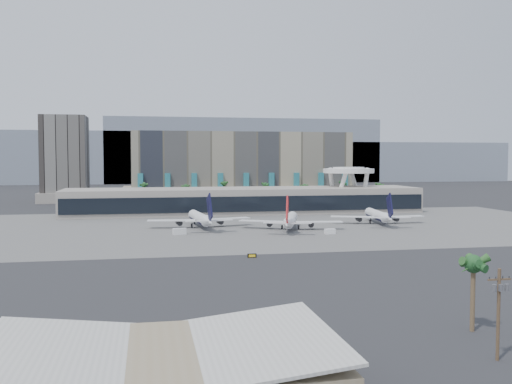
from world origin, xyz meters
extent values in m
plane|color=#232326|center=(0.00, 0.00, 0.00)|extent=(900.00, 900.00, 0.00)
cube|color=#5B5B59|center=(0.00, 55.00, 0.03)|extent=(260.00, 130.00, 0.06)
cube|color=gray|center=(-180.00, 470.00, 27.50)|extent=(260.00, 60.00, 55.00)
cube|color=gray|center=(60.00, 470.00, 35.00)|extent=(300.00, 60.00, 70.00)
cube|color=gray|center=(260.00, 470.00, 22.50)|extent=(220.00, 60.00, 45.00)
cube|color=tan|center=(10.00, 175.00, 21.00)|extent=(130.00, 22.00, 42.00)
cube|color=tan|center=(10.00, 173.00, 5.00)|extent=(140.00, 30.00, 10.00)
cube|color=teal|center=(-50.00, 163.00, 9.00)|extent=(3.00, 2.00, 18.00)
cube|color=teal|center=(-35.00, 163.00, 9.00)|extent=(3.00, 2.00, 18.00)
cube|color=teal|center=(-20.00, 163.00, 9.00)|extent=(3.00, 2.00, 18.00)
cube|color=teal|center=(-5.00, 163.00, 9.00)|extent=(3.00, 2.00, 18.00)
cube|color=teal|center=(10.00, 163.00, 9.00)|extent=(3.00, 2.00, 18.00)
cube|color=teal|center=(25.00, 163.00, 9.00)|extent=(3.00, 2.00, 18.00)
cube|color=teal|center=(40.00, 163.00, 9.00)|extent=(3.00, 2.00, 18.00)
cube|color=teal|center=(55.00, 163.00, 9.00)|extent=(3.00, 2.00, 18.00)
cube|color=teal|center=(70.00, 163.00, 9.00)|extent=(3.00, 2.00, 18.00)
cube|color=black|center=(-95.00, 200.00, 26.00)|extent=(26.00, 26.00, 52.00)
cube|color=#A9A194|center=(-95.00, 200.00, 3.00)|extent=(30.00, 30.00, 6.00)
cube|color=#A9A194|center=(0.00, 110.00, 6.00)|extent=(170.00, 32.00, 12.00)
cube|color=black|center=(0.00, 93.80, 5.50)|extent=(168.00, 0.60, 7.00)
cube|color=black|center=(0.00, 110.00, 13.25)|extent=(170.00, 12.00, 2.50)
cylinder|color=white|center=(61.36, 122.36, 11.00)|extent=(6.98, 6.99, 21.89)
cylinder|color=white|center=(48.64, 122.36, 11.00)|extent=(6.98, 6.99, 21.89)
cylinder|color=white|center=(48.64, 109.64, 11.00)|extent=(6.98, 6.99, 21.89)
cylinder|color=white|center=(61.36, 109.64, 11.00)|extent=(6.98, 6.99, 21.89)
cylinder|color=white|center=(55.00, 116.00, 20.00)|extent=(26.00, 26.00, 2.20)
cylinder|color=white|center=(55.00, 116.00, 21.30)|extent=(16.00, 16.00, 1.20)
cylinder|color=brown|center=(-70.00, 145.00, 6.00)|extent=(0.70, 0.70, 12.00)
sphere|color=#215325|center=(-70.00, 145.00, 11.70)|extent=(2.80, 2.80, 2.80)
cylinder|color=brown|center=(-48.00, 145.00, 6.00)|extent=(0.70, 0.70, 12.00)
sphere|color=#215325|center=(-48.00, 145.00, 11.70)|extent=(2.80, 2.80, 2.80)
cylinder|color=brown|center=(-26.00, 145.00, 6.00)|extent=(0.70, 0.70, 12.00)
sphere|color=#215325|center=(-26.00, 145.00, 11.70)|extent=(2.80, 2.80, 2.80)
cylinder|color=brown|center=(-5.00, 145.00, 6.00)|extent=(0.70, 0.70, 12.00)
sphere|color=#215325|center=(-5.00, 145.00, 11.70)|extent=(2.80, 2.80, 2.80)
cylinder|color=brown|center=(18.00, 145.00, 6.00)|extent=(0.70, 0.70, 12.00)
sphere|color=#215325|center=(18.00, 145.00, 11.70)|extent=(2.80, 2.80, 2.80)
cylinder|color=brown|center=(40.00, 145.00, 6.00)|extent=(0.70, 0.70, 12.00)
sphere|color=#215325|center=(40.00, 145.00, 11.70)|extent=(2.80, 2.80, 2.80)
cylinder|color=brown|center=(62.00, 145.00, 6.00)|extent=(0.70, 0.70, 12.00)
sphere|color=#215325|center=(62.00, 145.00, 11.70)|extent=(2.80, 2.80, 2.80)
cylinder|color=brown|center=(85.00, 145.00, 6.00)|extent=(0.70, 0.70, 12.00)
sphere|color=#215325|center=(85.00, 145.00, 11.70)|extent=(2.80, 2.80, 2.80)
cube|color=gray|center=(-45.00, -102.00, 3.00)|extent=(36.00, 22.00, 6.00)
cube|color=silver|center=(-54.00, -102.00, 6.40)|extent=(18.65, 22.60, 2.30)
cube|color=silver|center=(-36.00, -102.00, 6.40)|extent=(18.65, 22.60, 2.30)
cylinder|color=#4C3826|center=(-2.00, -96.00, 6.00)|extent=(0.44, 0.44, 12.00)
cube|color=#4C3826|center=(-2.00, -96.00, 10.60)|extent=(3.20, 0.22, 0.22)
cylinder|color=slate|center=(-2.90, -96.35, 9.60)|extent=(0.56, 0.56, 0.90)
cylinder|color=slate|center=(-2.00, -96.35, 9.60)|extent=(0.56, 0.56, 0.90)
cylinder|color=slate|center=(-1.10, -96.35, 9.60)|extent=(0.56, 0.56, 0.90)
cylinder|color=black|center=(-3.40, -96.00, 10.85)|extent=(0.12, 0.12, 0.30)
cylinder|color=black|center=(-0.60, -96.00, 10.85)|extent=(0.12, 0.12, 0.30)
cylinder|color=white|center=(-26.76, 56.09, 3.57)|extent=(6.58, 27.27, 3.96)
cylinder|color=black|center=(-26.76, 56.09, 3.42)|extent=(6.45, 26.73, 3.88)
cone|color=white|center=(-28.28, 71.50, 3.57)|extent=(4.38, 4.82, 3.96)
cone|color=white|center=(-25.06, 38.70, 3.86)|extent=(4.81, 9.26, 3.96)
cube|color=white|center=(-37.51, 54.04, 2.97)|extent=(18.16, 5.92, 0.35)
cube|color=white|center=(-15.82, 56.17, 2.97)|extent=(18.19, 9.17, 0.35)
cylinder|color=black|center=(-34.60, 54.82, 1.98)|extent=(2.56, 4.16, 2.18)
cylinder|color=black|center=(-18.83, 56.37, 1.98)|extent=(2.56, 4.16, 2.18)
cube|color=black|center=(-24.91, 37.23, 9.01)|extent=(1.37, 9.00, 10.43)
cube|color=white|center=(-29.39, 37.28, 4.36)|extent=(8.01, 2.51, 0.25)
cube|color=white|center=(-20.52, 38.15, 4.36)|extent=(8.21, 3.98, 0.25)
cylinder|color=black|center=(-27.79, 66.58, 0.79)|extent=(0.50, 0.50, 1.58)
cylinder|color=black|center=(-29.82, 54.79, 0.79)|extent=(0.69, 0.69, 1.58)
cylinder|color=black|center=(-23.51, 55.41, 0.79)|extent=(0.69, 0.69, 1.58)
cylinder|color=white|center=(5.98, 43.60, 3.46)|extent=(11.64, 26.12, 3.84)
cylinder|color=black|center=(5.98, 43.60, 3.31)|extent=(11.41, 25.60, 3.76)
cone|color=white|center=(10.56, 57.90, 3.46)|extent=(4.97, 5.29, 3.84)
cone|color=white|center=(0.82, 27.47, 3.74)|extent=(6.29, 9.40, 3.84)
cube|color=white|center=(-4.37, 45.90, 2.88)|extent=(16.91, 11.91, 0.34)
cube|color=white|center=(15.75, 39.46, 2.88)|extent=(17.58, 5.55, 0.34)
cylinder|color=black|center=(-1.48, 45.48, 1.92)|extent=(3.18, 4.30, 2.11)
cylinder|color=black|center=(13.15, 40.80, 1.92)|extent=(3.18, 4.30, 2.11)
cube|color=red|center=(0.38, 26.09, 8.74)|extent=(3.12, 8.45, 10.11)
cube|color=white|center=(-3.59, 27.87, 4.22)|extent=(7.84, 5.24, 0.24)
cube|color=white|center=(4.64, 25.23, 4.22)|extent=(7.93, 3.38, 0.24)
cylinder|color=black|center=(9.09, 53.33, 0.77)|extent=(0.48, 0.48, 1.54)
cylinder|color=black|center=(2.76, 43.62, 0.77)|extent=(0.67, 0.67, 1.54)
cylinder|color=black|center=(8.61, 41.75, 0.77)|extent=(0.67, 0.67, 1.54)
cylinder|color=white|center=(45.00, 55.09, 3.40)|extent=(7.41, 26.03, 3.78)
cylinder|color=black|center=(45.00, 55.09, 3.26)|extent=(7.26, 25.51, 3.70)
cone|color=white|center=(47.11, 69.71, 3.40)|extent=(4.34, 4.74, 3.78)
cone|color=white|center=(42.63, 38.61, 3.68)|extent=(4.95, 8.95, 3.78)
cube|color=white|center=(34.59, 55.64, 2.83)|extent=(17.25, 9.41, 0.33)
cube|color=white|center=(55.15, 52.68, 2.83)|extent=(17.21, 4.90, 0.33)
cylinder|color=black|center=(37.46, 55.70, 1.89)|extent=(2.59, 4.03, 2.08)
cylinder|color=black|center=(52.41, 53.55, 1.89)|extent=(2.59, 4.03, 2.08)
cube|color=black|center=(42.43, 37.21, 8.59)|extent=(1.69, 8.55, 9.94)
cube|color=white|center=(38.29, 38.28, 4.15)|extent=(7.83, 4.10, 0.24)
cube|color=white|center=(46.70, 37.07, 4.15)|extent=(7.56, 2.10, 0.24)
cylinder|color=black|center=(46.43, 65.03, 0.76)|extent=(0.47, 0.47, 1.51)
cylinder|color=black|center=(41.88, 54.59, 0.76)|extent=(0.66, 0.66, 1.51)
cylinder|color=black|center=(47.86, 53.73, 0.76)|extent=(0.66, 0.66, 1.51)
cube|color=silver|center=(-35.54, 35.40, 1.10)|extent=(4.78, 2.85, 2.20)
cube|color=white|center=(15.94, 27.21, 0.91)|extent=(3.70, 2.35, 1.81)
cube|color=black|center=(-19.32, -14.53, 0.55)|extent=(2.43, 0.38, 1.10)
cube|color=gold|center=(-19.32, -14.73, 0.55)|extent=(1.76, 0.09, 0.66)
cylinder|color=black|center=(-20.20, -14.53, 0.33)|extent=(0.13, 0.13, 0.66)
cylinder|color=black|center=(-18.44, -14.53, 0.33)|extent=(0.13, 0.13, 0.66)
cylinder|color=brown|center=(1.82, -83.95, 5.30)|extent=(0.70, 0.70, 10.59)
sphere|color=#215325|center=(1.82, -83.95, 10.29)|extent=(2.80, 2.80, 2.80)
camera|label=1|loc=(-46.30, -161.17, 26.06)|focal=40.00mm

